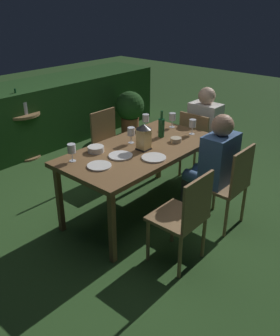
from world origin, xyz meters
name	(u,v)px	position (x,y,z in m)	size (l,w,h in m)	color
ground_plane	(140,211)	(0.00, 0.00, 0.00)	(16.00, 16.00, 0.00)	#2D5123
dining_table	(140,153)	(0.00, 0.00, 0.69)	(1.69, 0.86, 0.75)	brown
chair_side_left_a	(184,215)	(-0.38, -0.82, 0.49)	(0.42, 0.40, 0.87)	#937047
chair_side_right_b	(110,142)	(0.38, 0.82, 0.49)	(0.42, 0.40, 0.87)	#937047
chair_head_far	(198,142)	(1.09, 0.00, 0.49)	(0.40, 0.42, 0.87)	#937047
person_in_cream	(207,127)	(1.29, 0.00, 0.64)	(0.48, 0.38, 1.15)	white
chair_side_left_b	(229,183)	(0.38, -0.82, 0.49)	(0.42, 0.40, 0.87)	#937047
person_in_blue	(213,163)	(0.38, -0.63, 0.64)	(0.38, 0.47, 1.15)	#426699
lantern_centerpiece	(144,136)	(-0.01, -0.05, 0.90)	(0.15, 0.15, 0.27)	black
green_bottle_on_table	(161,127)	(0.39, 0.04, 0.86)	(0.07, 0.07, 0.29)	#144723
wine_glass_a	(72,149)	(-0.65, 0.26, 0.87)	(0.08, 0.08, 0.17)	silver
wine_glass_b	(193,124)	(0.68, -0.17, 0.87)	(0.08, 0.08, 0.17)	silver
wine_glass_c	(172,117)	(0.72, 0.14, 0.87)	(0.08, 0.08, 0.17)	silver
wine_glass_d	(146,119)	(0.49, 0.34, 0.87)	(0.08, 0.08, 0.17)	silver
wine_glass_e	(131,132)	(0.04, 0.16, 0.87)	(0.08, 0.08, 0.17)	silver
plate_a	(99,166)	(-0.57, -0.01, 0.76)	(0.22, 0.22, 0.01)	white
plate_b	(154,158)	(-0.11, -0.27, 0.76)	(0.23, 0.23, 0.01)	white
plate_c	(120,156)	(-0.28, 0.00, 0.76)	(0.23, 0.23, 0.01)	white
bowl_olives	(176,140)	(0.38, -0.17, 0.77)	(0.12, 0.12, 0.04)	#BCAD8E
bowl_bread	(96,149)	(-0.36, 0.26, 0.78)	(0.16, 0.16, 0.06)	silver
side_table	(24,128)	(0.03, 2.21, 0.44)	(0.50, 0.50, 0.67)	#937047
ice_bucket	(20,106)	(0.03, 2.21, 0.76)	(0.26, 0.26, 0.34)	#B2B7BF
hedge_backdrop	(9,122)	(0.00, 2.53, 0.48)	(5.36, 0.90, 0.95)	#234C1E
potted_plant_by_hedge	(130,110)	(1.73, 1.74, 0.43)	(0.48, 0.48, 0.73)	#9E5133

